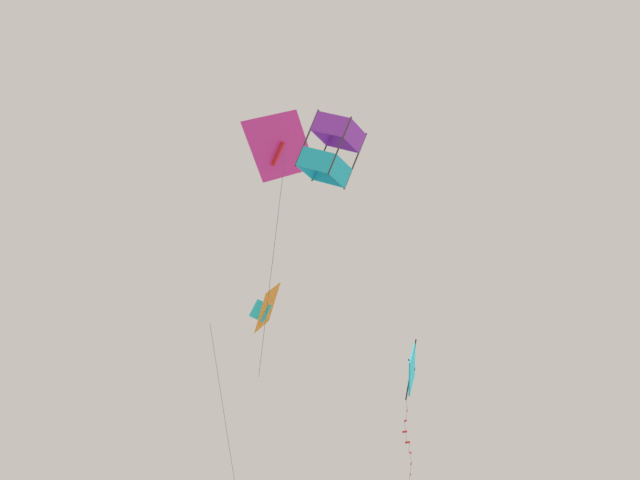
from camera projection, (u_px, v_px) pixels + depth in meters
name	position (u px, v px, depth m)	size (l,w,h in m)	color
kite_delta_far_centre	(266.00, 308.00, 34.47)	(2.35, 2.72, 7.99)	orange
kite_delta_mid_left	(278.00, 147.00, 37.36)	(2.58, 3.56, 1.93)	#DB2D93
kite_box_upper_right	(331.00, 150.00, 33.80)	(3.80, 3.03, 8.95)	purple
kite_diamond_near_right	(412.00, 371.00, 32.41)	(0.57, 1.80, 5.16)	#1EB2C6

